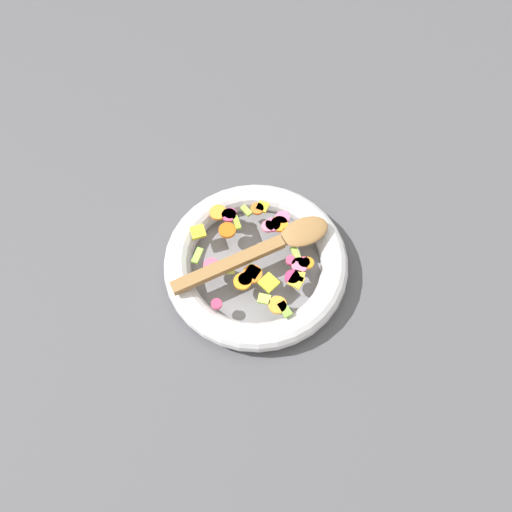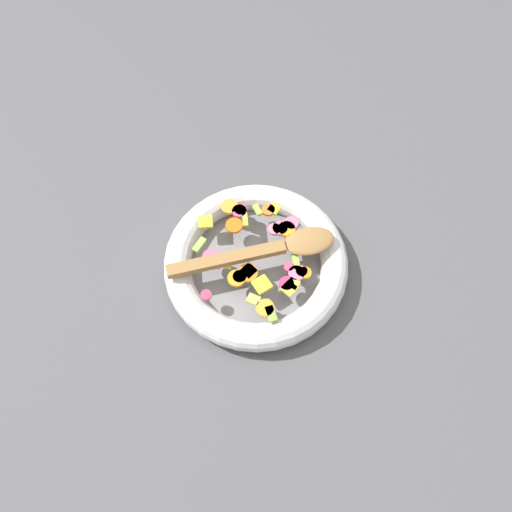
# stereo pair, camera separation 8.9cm
# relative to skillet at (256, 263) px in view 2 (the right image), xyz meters

# --- Properties ---
(ground_plane) EXTENTS (4.00, 4.00, 0.00)m
(ground_plane) POSITION_rel_skillet_xyz_m (0.00, 0.00, -0.02)
(ground_plane) COLOR #4C4C51
(skillet) EXTENTS (0.34, 0.34, 0.05)m
(skillet) POSITION_rel_skillet_xyz_m (0.00, 0.00, 0.00)
(skillet) COLOR slate
(skillet) RESTS_ON ground_plane
(chopped_vegetables) EXTENTS (0.23, 0.23, 0.01)m
(chopped_vegetables) POSITION_rel_skillet_xyz_m (-0.01, 0.00, 0.03)
(chopped_vegetables) COLOR orange
(chopped_vegetables) RESTS_ON skillet
(wooden_spoon) EXTENTS (0.21, 0.27, 0.01)m
(wooden_spoon) POSITION_rel_skillet_xyz_m (-0.02, 0.02, 0.04)
(wooden_spoon) COLOR olive
(wooden_spoon) RESTS_ON chopped_vegetables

